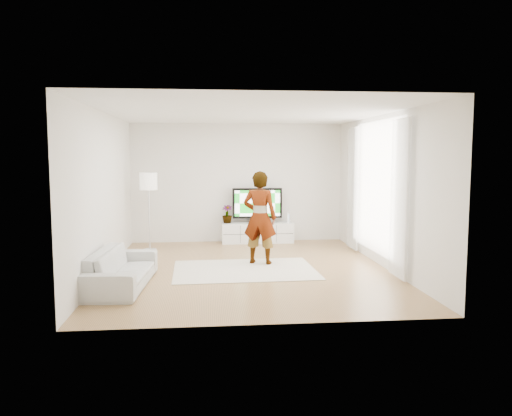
{
  "coord_description": "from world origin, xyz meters",
  "views": [
    {
      "loc": [
        -0.73,
        -8.84,
        2.05
      ],
      "look_at": [
        0.18,
        0.4,
        1.07
      ],
      "focal_mm": 35.0,
      "sensor_mm": 36.0,
      "label": 1
    }
  ],
  "objects": [
    {
      "name": "ceiling",
      "position": [
        0.0,
        0.0,
        2.8
      ],
      "size": [
        6.0,
        6.0,
        0.0
      ],
      "primitive_type": "plane",
      "color": "white",
      "rests_on": "wall_back"
    },
    {
      "name": "wall_back",
      "position": [
        0.0,
        3.0,
        1.4
      ],
      "size": [
        5.0,
        0.02,
        2.8
      ],
      "primitive_type": "cube",
      "color": "silver",
      "rests_on": "floor"
    },
    {
      "name": "floor",
      "position": [
        0.0,
        0.0,
        0.0
      ],
      "size": [
        6.0,
        6.0,
        0.0
      ],
      "primitive_type": "plane",
      "color": "#AD824E",
      "rests_on": "ground"
    },
    {
      "name": "curtain_near",
      "position": [
        2.4,
        -1.0,
        1.35
      ],
      "size": [
        0.04,
        0.7,
        2.6
      ],
      "primitive_type": "cube",
      "color": "white",
      "rests_on": "floor"
    },
    {
      "name": "potted_plant",
      "position": [
        -0.26,
        2.77,
        0.68
      ],
      "size": [
        0.27,
        0.27,
        0.42
      ],
      "primitive_type": "imported",
      "rotation": [
        0.0,
        0.0,
        -0.16
      ],
      "color": "#3F7238",
      "rests_on": "media_console"
    },
    {
      "name": "wall_right",
      "position": [
        2.5,
        0.0,
        1.4
      ],
      "size": [
        0.02,
        6.0,
        2.8
      ],
      "primitive_type": "cube",
      "color": "silver",
      "rests_on": "floor"
    },
    {
      "name": "floor_lamp",
      "position": [
        -1.98,
        2.04,
        1.42
      ],
      "size": [
        0.37,
        0.37,
        1.68
      ],
      "color": "silver",
      "rests_on": "floor"
    },
    {
      "name": "wall_front",
      "position": [
        0.0,
        -3.0,
        1.4
      ],
      "size": [
        5.0,
        0.02,
        2.8
      ],
      "primitive_type": "cube",
      "color": "silver",
      "rests_on": "floor"
    },
    {
      "name": "television",
      "position": [
        0.45,
        2.79,
        0.92
      ],
      "size": [
        1.17,
        0.23,
        0.82
      ],
      "color": "black",
      "rests_on": "media_console"
    },
    {
      "name": "window",
      "position": [
        2.48,
        0.3,
        1.45
      ],
      "size": [
        0.01,
        2.6,
        2.5
      ],
      "primitive_type": "cube",
      "color": "white",
      "rests_on": "wall_right"
    },
    {
      "name": "game_console",
      "position": [
        1.19,
        2.76,
        0.58
      ],
      "size": [
        0.07,
        0.17,
        0.22
      ],
      "rotation": [
        0.0,
        0.0,
        -0.12
      ],
      "color": "white",
      "rests_on": "media_console"
    },
    {
      "name": "rug",
      "position": [
        -0.07,
        -0.08,
        0.01
      ],
      "size": [
        2.57,
        1.88,
        0.01
      ],
      "primitive_type": "cube",
      "rotation": [
        0.0,
        0.0,
        0.03
      ],
      "color": "beige",
      "rests_on": "floor"
    },
    {
      "name": "curtain_far",
      "position": [
        2.4,
        1.6,
        1.35
      ],
      "size": [
        0.04,
        0.7,
        2.6
      ],
      "primitive_type": "cube",
      "color": "white",
      "rests_on": "floor"
    },
    {
      "name": "media_console",
      "position": [
        0.45,
        2.76,
        0.24
      ],
      "size": [
        1.68,
        0.48,
        0.47
      ],
      "color": "white",
      "rests_on": "floor"
    },
    {
      "name": "wall_left",
      "position": [
        -2.5,
        0.0,
        1.4
      ],
      "size": [
        0.02,
        6.0,
        2.8
      ],
      "primitive_type": "cube",
      "color": "silver",
      "rests_on": "floor"
    },
    {
      "name": "player",
      "position": [
        0.26,
        0.42,
        0.89
      ],
      "size": [
        0.74,
        0.61,
        1.75
      ],
      "primitive_type": "imported",
      "rotation": [
        0.0,
        0.0,
        2.79
      ],
      "color": "#334772",
      "rests_on": "rug"
    },
    {
      "name": "sofa",
      "position": [
        -2.07,
        -1.02,
        0.29
      ],
      "size": [
        0.91,
        2.04,
        0.58
      ],
      "primitive_type": "imported",
      "rotation": [
        0.0,
        0.0,
        1.5
      ],
      "color": "beige",
      "rests_on": "floor"
    }
  ]
}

